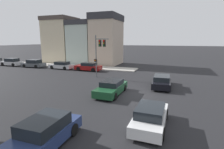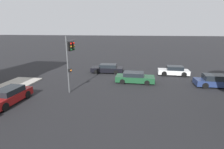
{
  "view_description": "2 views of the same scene",
  "coord_description": "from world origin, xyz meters",
  "px_view_note": "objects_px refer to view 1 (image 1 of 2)",
  "views": [
    {
      "loc": [
        -15.74,
        -3.38,
        5.08
      ],
      "look_at": [
        2.17,
        3.15,
        1.29
      ],
      "focal_mm": 28.0,
      "sensor_mm": 36.0,
      "label": 1
    },
    {
      "loc": [
        -1.32,
        22.81,
        6.37
      ],
      "look_at": [
        1.7,
        4.81,
        1.58
      ],
      "focal_mm": 28.0,
      "sensor_mm": 36.0,
      "label": 2
    }
  ],
  "objects_px": {
    "crossing_car_3": "(43,134)",
    "parked_car_1": "(62,65)",
    "crossing_car_2": "(162,81)",
    "parked_car_3": "(12,62)",
    "traffic_signal": "(100,49)",
    "parked_car_2": "(34,64)",
    "parked_car_0": "(88,67)",
    "crossing_car_1": "(111,87)",
    "crossing_car_0": "(150,116)"
  },
  "relations": [
    {
      "from": "crossing_car_0",
      "to": "parked_car_0",
      "type": "distance_m",
      "value": 20.18
    },
    {
      "from": "parked_car_2",
      "to": "crossing_car_2",
      "type": "bearing_deg",
      "value": 162.85
    },
    {
      "from": "traffic_signal",
      "to": "parked_car_2",
      "type": "height_order",
      "value": "traffic_signal"
    },
    {
      "from": "crossing_car_1",
      "to": "parked_car_0",
      "type": "bearing_deg",
      "value": -142.36
    },
    {
      "from": "parked_car_0",
      "to": "parked_car_1",
      "type": "height_order",
      "value": "parked_car_0"
    },
    {
      "from": "crossing_car_2",
      "to": "parked_car_3",
      "type": "bearing_deg",
      "value": 75.58
    },
    {
      "from": "crossing_car_1",
      "to": "parked_car_0",
      "type": "relative_size",
      "value": 1.04
    },
    {
      "from": "crossing_car_0",
      "to": "parked_car_3",
      "type": "xyz_separation_m",
      "value": [
        15.81,
        29.47,
        0.07
      ]
    },
    {
      "from": "traffic_signal",
      "to": "crossing_car_1",
      "type": "bearing_deg",
      "value": 35.22
    },
    {
      "from": "crossing_car_0",
      "to": "parked_car_2",
      "type": "xyz_separation_m",
      "value": [
        15.86,
        23.96,
        0.03
      ]
    },
    {
      "from": "crossing_car_2",
      "to": "parked_car_3",
      "type": "height_order",
      "value": "parked_car_3"
    },
    {
      "from": "parked_car_2",
      "to": "crossing_car_3",
      "type": "bearing_deg",
      "value": 132.45
    },
    {
      "from": "crossing_car_2",
      "to": "crossing_car_3",
      "type": "xyz_separation_m",
      "value": [
        -13.27,
        4.46,
        0.05
      ]
    },
    {
      "from": "parked_car_0",
      "to": "parked_car_2",
      "type": "height_order",
      "value": "parked_car_2"
    },
    {
      "from": "traffic_signal",
      "to": "parked_car_3",
      "type": "xyz_separation_m",
      "value": [
        4.12,
        21.04,
        -3.23
      ]
    },
    {
      "from": "crossing_car_3",
      "to": "parked_car_1",
      "type": "xyz_separation_m",
      "value": [
        19.75,
        13.25,
        -0.05
      ]
    },
    {
      "from": "crossing_car_1",
      "to": "parked_car_3",
      "type": "relative_size",
      "value": 1.03
    },
    {
      "from": "crossing_car_0",
      "to": "parked_car_2",
      "type": "bearing_deg",
      "value": 57.42
    },
    {
      "from": "parked_car_3",
      "to": "crossing_car_0",
      "type": "bearing_deg",
      "value": 151.22
    },
    {
      "from": "crossing_car_0",
      "to": "parked_car_0",
      "type": "relative_size",
      "value": 0.94
    },
    {
      "from": "parked_car_1",
      "to": "parked_car_2",
      "type": "bearing_deg",
      "value": 3.12
    },
    {
      "from": "crossing_car_3",
      "to": "parked_car_0",
      "type": "relative_size",
      "value": 1.0
    },
    {
      "from": "crossing_car_0",
      "to": "crossing_car_1",
      "type": "relative_size",
      "value": 0.91
    },
    {
      "from": "parked_car_1",
      "to": "parked_car_3",
      "type": "relative_size",
      "value": 0.99
    },
    {
      "from": "traffic_signal",
      "to": "crossing_car_3",
      "type": "xyz_separation_m",
      "value": [
        -15.45,
        -3.89,
        -3.26
      ]
    },
    {
      "from": "parked_car_1",
      "to": "crossing_car_0",
      "type": "bearing_deg",
      "value": 139.99
    },
    {
      "from": "traffic_signal",
      "to": "parked_car_1",
      "type": "bearing_deg",
      "value": -111.67
    },
    {
      "from": "parked_car_2",
      "to": "parked_car_0",
      "type": "bearing_deg",
      "value": 177.98
    },
    {
      "from": "parked_car_0",
      "to": "crossing_car_0",
      "type": "bearing_deg",
      "value": 129.04
    },
    {
      "from": "crossing_car_0",
      "to": "parked_car_2",
      "type": "distance_m",
      "value": 28.74
    },
    {
      "from": "crossing_car_1",
      "to": "parked_car_1",
      "type": "xyz_separation_m",
      "value": [
        10.71,
        13.4,
        0.0
      ]
    },
    {
      "from": "parked_car_2",
      "to": "crossing_car_0",
      "type": "bearing_deg",
      "value": 144.26
    },
    {
      "from": "parked_car_0",
      "to": "crossing_car_3",
      "type": "bearing_deg",
      "value": 112.86
    },
    {
      "from": "traffic_signal",
      "to": "parked_car_0",
      "type": "xyz_separation_m",
      "value": [
        4.21,
        3.99,
        -3.27
      ]
    },
    {
      "from": "parked_car_0",
      "to": "parked_car_3",
      "type": "distance_m",
      "value": 17.05
    },
    {
      "from": "crossing_car_0",
      "to": "crossing_car_1",
      "type": "height_order",
      "value": "crossing_car_0"
    },
    {
      "from": "traffic_signal",
      "to": "crossing_car_0",
      "type": "relative_size",
      "value": 1.35
    },
    {
      "from": "parked_car_0",
      "to": "parked_car_3",
      "type": "relative_size",
      "value": 0.99
    },
    {
      "from": "crossing_car_2",
      "to": "parked_car_3",
      "type": "distance_m",
      "value": 30.05
    },
    {
      "from": "crossing_car_2",
      "to": "parked_car_1",
      "type": "distance_m",
      "value": 18.85
    },
    {
      "from": "parked_car_0",
      "to": "parked_car_3",
      "type": "height_order",
      "value": "parked_car_3"
    },
    {
      "from": "crossing_car_3",
      "to": "parked_car_0",
      "type": "distance_m",
      "value": 21.18
    },
    {
      "from": "traffic_signal",
      "to": "parked_car_3",
      "type": "height_order",
      "value": "traffic_signal"
    },
    {
      "from": "parked_car_1",
      "to": "crossing_car_2",
      "type": "bearing_deg",
      "value": 161.82
    },
    {
      "from": "parked_car_1",
      "to": "parked_car_3",
      "type": "bearing_deg",
      "value": 2.79
    },
    {
      "from": "crossing_car_1",
      "to": "parked_car_2",
      "type": "bearing_deg",
      "value": -117.84
    },
    {
      "from": "crossing_car_0",
      "to": "crossing_car_2",
      "type": "relative_size",
      "value": 0.89
    },
    {
      "from": "traffic_signal",
      "to": "crossing_car_2",
      "type": "relative_size",
      "value": 1.2
    },
    {
      "from": "parked_car_1",
      "to": "parked_car_3",
      "type": "distance_m",
      "value": 11.68
    },
    {
      "from": "crossing_car_3",
      "to": "parked_car_0",
      "type": "bearing_deg",
      "value": -159.5
    }
  ]
}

